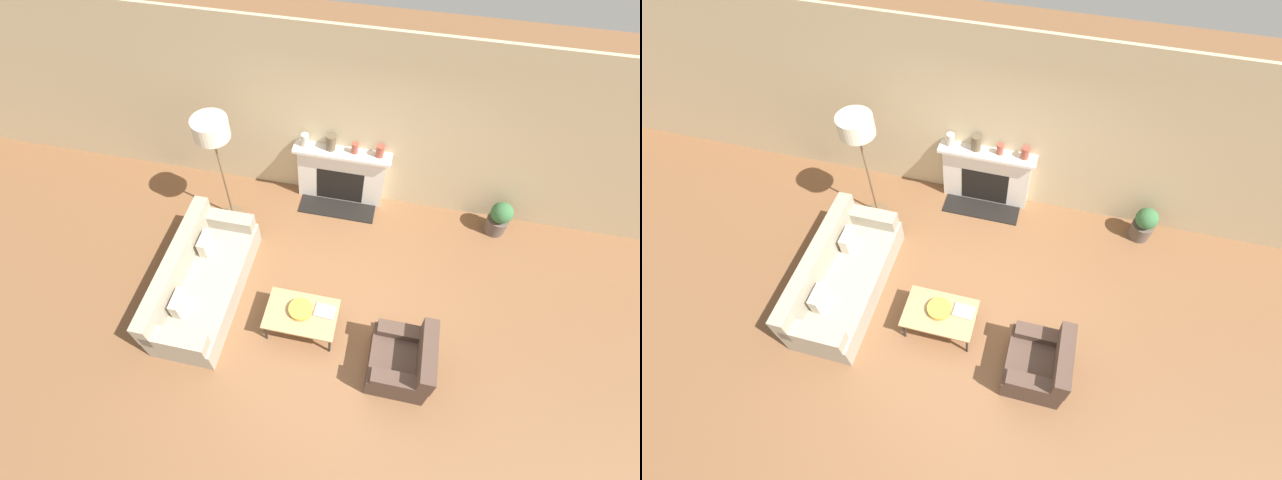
% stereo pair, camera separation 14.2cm
% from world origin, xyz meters
% --- Properties ---
extents(ground_plane, '(18.00, 18.00, 0.00)m').
position_xyz_m(ground_plane, '(0.00, 0.00, 0.00)').
color(ground_plane, brown).
extents(wall_back, '(18.00, 0.06, 2.90)m').
position_xyz_m(wall_back, '(0.00, 2.53, 1.45)').
color(wall_back, '#C6B289').
rests_on(wall_back, ground_plane).
extents(fireplace, '(1.51, 0.59, 1.05)m').
position_xyz_m(fireplace, '(-0.16, 2.38, 0.51)').
color(fireplace, silver).
rests_on(fireplace, ground_plane).
extents(couch, '(0.91, 2.14, 0.84)m').
position_xyz_m(couch, '(-1.73, 0.18, 0.31)').
color(couch, '#9E937F').
rests_on(couch, ground_plane).
extents(armchair_near, '(0.74, 0.81, 0.81)m').
position_xyz_m(armchair_near, '(1.14, -0.37, 0.30)').
color(armchair_near, '#4C382D').
rests_on(armchair_near, ground_plane).
extents(coffee_table, '(0.95, 0.61, 0.41)m').
position_xyz_m(coffee_table, '(-0.24, -0.05, 0.38)').
color(coffee_table, tan).
rests_on(coffee_table, ground_plane).
extents(bowl, '(0.31, 0.31, 0.08)m').
position_xyz_m(bowl, '(-0.26, -0.02, 0.46)').
color(bowl, gold).
rests_on(bowl, coffee_table).
extents(book, '(0.28, 0.21, 0.02)m').
position_xyz_m(book, '(0.06, 0.04, 0.43)').
color(book, '#B2A893').
rests_on(book, coffee_table).
extents(floor_lamp, '(0.50, 0.50, 1.94)m').
position_xyz_m(floor_lamp, '(-1.82, 1.65, 1.69)').
color(floor_lamp, brown).
rests_on(floor_lamp, ground_plane).
extents(mantel_vase_left, '(0.12, 0.12, 0.21)m').
position_xyz_m(mantel_vase_left, '(-0.74, 2.40, 1.15)').
color(mantel_vase_left, beige).
rests_on(mantel_vase_left, fireplace).
extents(mantel_vase_center_left, '(0.15, 0.15, 0.25)m').
position_xyz_m(mantel_vase_center_left, '(-0.34, 2.40, 1.17)').
color(mantel_vase_center_left, brown).
rests_on(mantel_vase_center_left, fireplace).
extents(mantel_vase_center_right, '(0.10, 0.10, 0.17)m').
position_xyz_m(mantel_vase_center_right, '(0.02, 2.40, 1.13)').
color(mantel_vase_center_right, brown).
rests_on(mantel_vase_center_right, fireplace).
extents(mantel_vase_right, '(0.12, 0.12, 0.20)m').
position_xyz_m(mantel_vase_right, '(0.40, 2.40, 1.15)').
color(mantel_vase_right, brown).
rests_on(mantel_vase_right, fireplace).
extents(potted_plant, '(0.34, 0.34, 0.60)m').
position_xyz_m(potted_plant, '(2.38, 2.22, 0.30)').
color(potted_plant, brown).
rests_on(potted_plant, ground_plane).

